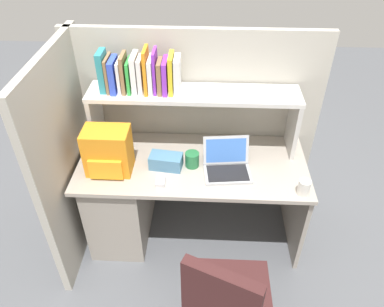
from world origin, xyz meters
name	(u,v)px	position (x,y,z in m)	size (l,w,h in m)	color
ground_plane	(192,231)	(0.00, 0.00, 0.00)	(8.00, 8.00, 0.00)	#595B60
desk	(141,194)	(-0.39, 0.00, 0.40)	(1.60, 0.70, 0.73)	#AAA093
cubicle_partition_rear	(195,127)	(0.00, 0.38, 0.78)	(1.84, 0.05, 1.55)	#B2ADA0
cubicle_partition_left	(70,158)	(-0.85, -0.05, 0.78)	(0.05, 1.06, 1.55)	#B2ADA0
overhead_hutch	(194,105)	(0.00, 0.20, 1.08)	(1.44, 0.28, 0.45)	beige
reference_books_on_shelf	(141,74)	(-0.35, 0.20, 1.30)	(0.53, 0.19, 0.30)	teal
laptop	(227,165)	(0.24, -0.07, 0.78)	(0.34, 0.29, 0.22)	#B7BABF
backpack	(108,152)	(-0.55, -0.10, 0.89)	(0.30, 0.22, 0.32)	orange
computer_mouse	(161,181)	(-0.20, -0.22, 0.75)	(0.06, 0.10, 0.03)	silver
paper_cup	(304,187)	(0.72, -0.28, 0.78)	(0.08, 0.08, 0.11)	white
tissue_box	(166,161)	(-0.18, -0.05, 0.78)	(0.22, 0.12, 0.10)	teal
snack_canister	(192,159)	(0.00, -0.03, 0.78)	(0.10, 0.10, 0.11)	#26723F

